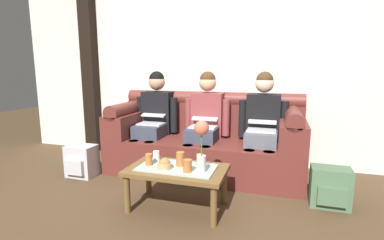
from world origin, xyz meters
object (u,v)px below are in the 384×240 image
Objects in this scene: person_right at (262,122)px; snack_bowl at (164,165)px; cup_near_right at (187,166)px; cup_far_right at (149,159)px; coffee_table at (177,173)px; cup_far_left at (180,159)px; couch at (205,142)px; person_left at (155,116)px; cup_far_center at (200,160)px; cup_near_left at (156,156)px; backpack_right at (330,188)px; backpack_left at (81,161)px; person_middle at (205,119)px; flower_vase at (201,139)px.

person_right reaches higher than snack_bowl.
cup_near_right is 0.40m from cup_far_right.
cup_far_left is at bearing 60.77° from coffee_table.
couch is 21.72× the size of cup_far_right.
cup_far_center is (0.85, -0.89, -0.22)m from person_left.
cup_near_left is (-0.16, 0.18, 0.01)m from snack_bowl.
coffee_table is 0.28m from cup_far_right.
backpack_right is (1.20, 0.53, -0.26)m from cup_near_right.
snack_bowl is at bearing -14.16° from cup_far_right.
person_right is 1.25m from coffee_table.
couch is at bearing 0.34° from person_left.
cup_far_center is at bearing -10.81° from backpack_left.
cup_near_right is at bearing -28.32° from cup_near_left.
backpack_left is (-1.52, 0.29, -0.26)m from cup_far_center.
cup_near_left is (0.42, -0.89, -0.22)m from person_left.
cup_far_center is (0.18, 0.11, 0.11)m from coffee_table.
backpack_left is at bearing 158.37° from cup_far_right.
coffee_table is at bearing -161.95° from backpack_right.
cup_near_right is 1.03× the size of cup_far_right.
coffee_table is 0.20m from cup_near_right.
person_middle is 0.94m from cup_far_center.
cup_near_left is at bearing 161.69° from flower_vase.
cup_far_left reaches higher than cup_far_center.
person_right reaches higher than coffee_table.
couch is 18.11× the size of snack_bowl.
person_middle is 3.30× the size of backpack_left.
person_middle is at bearing 90.00° from coffee_table.
coffee_table is 2.39× the size of backpack_right.
backpack_left reaches higher than backpack_right.
person_middle reaches higher than cup_near_right.
flower_vase is 0.29m from cup_far_center.
person_left is at bearing 126.10° from cup_near_right.
cup_far_center is 1.57m from backpack_left.
cup_near_left reaches higher than coffee_table.
cup_near_right is at bearing -5.91° from snack_bowl.
cup_far_center is 0.46m from cup_far_right.
cup_near_right is 1.57m from backpack_left.
cup_near_right reaches higher than backpack_right.
cup_near_left reaches higher than backpack_right.
snack_bowl reaches higher than backpack_right.
cup_far_left reaches higher than coffee_table.
person_left reaches higher than coffee_table.
cup_far_right is (-0.28, -0.07, -0.01)m from cup_far_left.
cup_far_left is at bearing -155.59° from cup_far_center.
snack_bowl is (0.58, -1.07, -0.23)m from person_left.
backpack_left is at bearing 165.04° from cup_far_left.
coffee_table is 1.99× the size of flower_vase.
person_right reaches higher than flower_vase.
flower_vase reaches higher than backpack_right.
person_middle is at bearing 24.19° from backpack_left.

